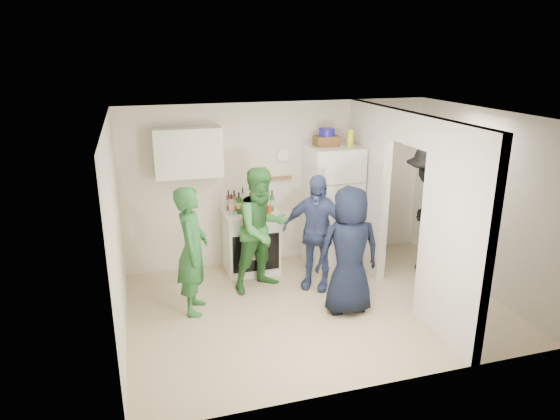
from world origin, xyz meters
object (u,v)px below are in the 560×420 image
object	(u,v)px
person_denim	(316,232)
person_green_left	(192,251)
blue_bowl	(327,132)
person_navy	(349,251)
wicker_basket	(326,141)
person_green_center	(262,229)
fridge	(332,206)
yellow_cup_stack_top	(350,138)
person_nook	(428,211)
stove	(251,241)

from	to	relation	value
person_denim	person_green_left	bearing A→B (deg)	-138.35
blue_bowl	person_green_left	size ratio (longest dim) A/B	0.14
blue_bowl	person_navy	xyz separation A→B (m)	(-0.29, -1.59, -1.24)
wicker_basket	person_navy	world-z (taller)	wicker_basket
person_green_center	person_denim	size ratio (longest dim) A/B	1.06
fridge	yellow_cup_stack_top	world-z (taller)	yellow_cup_stack_top
person_green_left	person_nook	bearing A→B (deg)	-73.09
blue_bowl	person_nook	world-z (taller)	blue_bowl
yellow_cup_stack_top	fridge	bearing A→B (deg)	155.56
yellow_cup_stack_top	person_navy	size ratio (longest dim) A/B	0.15
wicker_basket	person_green_center	distance (m)	1.70
stove	yellow_cup_stack_top	bearing A→B (deg)	-4.93
person_navy	wicker_basket	bearing A→B (deg)	-95.91
stove	wicker_basket	world-z (taller)	wicker_basket
stove	yellow_cup_stack_top	distance (m)	2.14
person_denim	person_green_center	bearing A→B (deg)	-160.03
stove	yellow_cup_stack_top	xyz separation A→B (m)	(1.51, -0.13, 1.51)
wicker_basket	fridge	bearing A→B (deg)	-26.57
person_green_left	person_denim	world-z (taller)	person_green_left
wicker_basket	person_denim	xyz separation A→B (m)	(-0.44, -0.82, -1.11)
yellow_cup_stack_top	person_denim	bearing A→B (deg)	-138.50
wicker_basket	person_nook	world-z (taller)	wicker_basket
person_green_center	person_nook	xyz separation A→B (m)	(2.44, -0.23, 0.11)
person_navy	yellow_cup_stack_top	bearing A→B (deg)	-108.55
blue_bowl	person_denim	bearing A→B (deg)	-118.21
person_green_left	person_navy	bearing A→B (deg)	-92.30
blue_bowl	person_green_center	bearing A→B (deg)	-151.30
wicker_basket	yellow_cup_stack_top	world-z (taller)	yellow_cup_stack_top
person_denim	wicker_basket	bearing A→B (deg)	96.56
person_denim	stove	bearing A→B (deg)	167.56
yellow_cup_stack_top	person_navy	distance (m)	1.94
fridge	person_green_center	bearing A→B (deg)	-155.09
stove	person_green_left	size ratio (longest dim) A/B	0.57
blue_bowl	yellow_cup_stack_top	size ratio (longest dim) A/B	0.96
fridge	person_denim	size ratio (longest dim) A/B	1.13
stove	person_denim	size ratio (longest dim) A/B	0.58
person_green_center	person_navy	world-z (taller)	person_green_center
person_denim	person_navy	bearing A→B (deg)	-43.60
person_denim	fridge	bearing A→B (deg)	89.77
wicker_basket	blue_bowl	bearing A→B (deg)	0.00
stove	person_green_center	distance (m)	0.73
wicker_basket	person_green_center	size ratio (longest dim) A/B	0.20
person_green_left	person_green_center	distance (m)	1.09
fridge	person_navy	size ratio (longest dim) A/B	1.12
fridge	person_nook	world-z (taller)	person_nook
wicker_basket	yellow_cup_stack_top	distance (m)	0.36
person_green_left	person_denim	distance (m)	1.74
blue_bowl	person_green_left	distance (m)	2.70
fridge	person_denim	bearing A→B (deg)	-125.00
blue_bowl	person_denim	size ratio (longest dim) A/B	0.15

